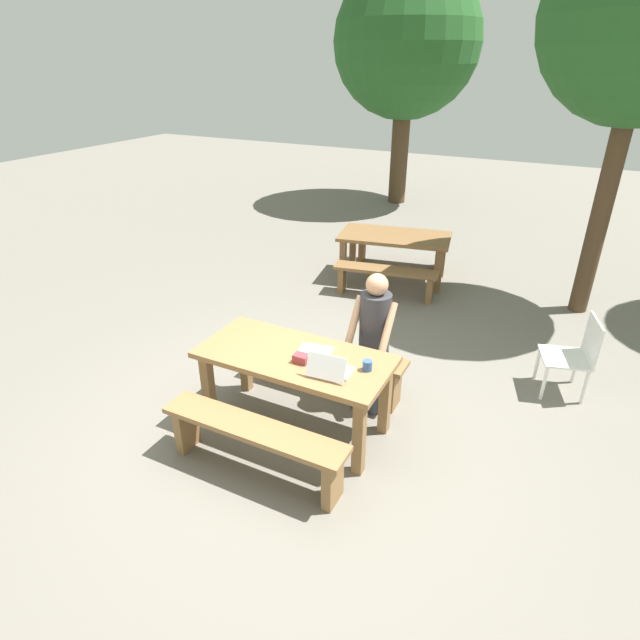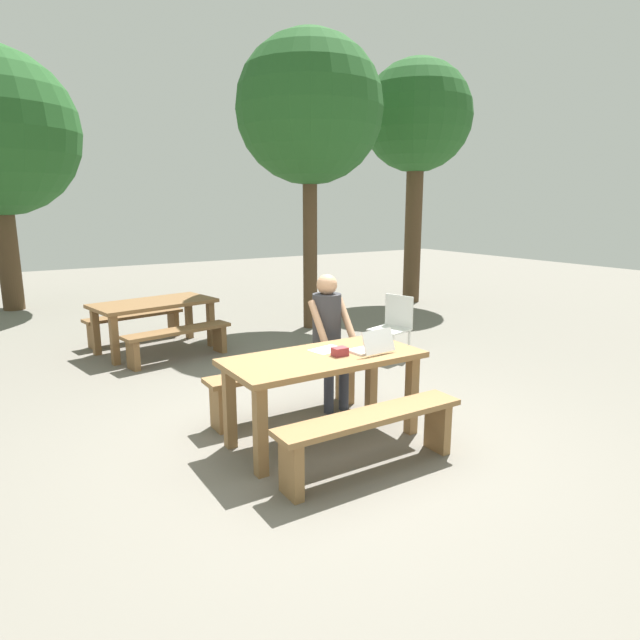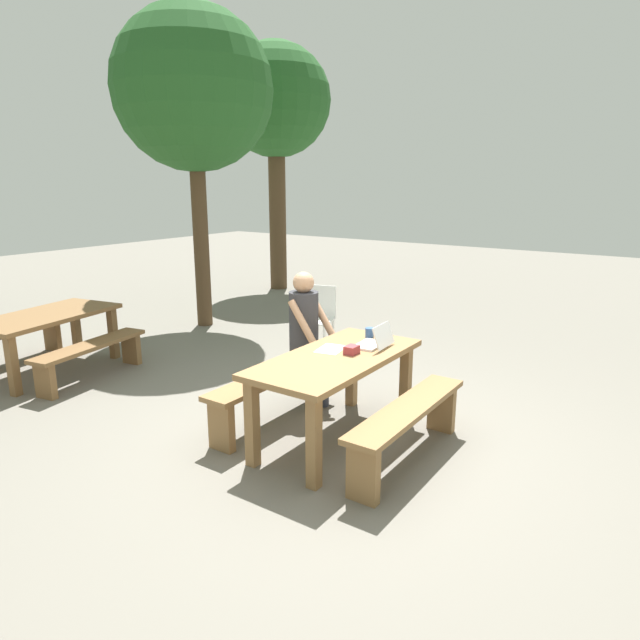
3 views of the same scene
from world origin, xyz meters
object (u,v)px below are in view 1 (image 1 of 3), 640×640
Objects in this scene: laptop at (330,369)px; coffee_mug at (367,365)px; tree_right at (407,43)px; picnic_table_front at (295,366)px; person_seated at (373,332)px; small_pouch at (301,358)px; picnic_table_mid at (394,242)px; plastic_chair at (574,354)px.

laptop is 0.32m from coffee_mug.
coffee_mug is (0.25, 0.20, -0.01)m from laptop.
tree_right is at bearing 107.44° from coffee_mug.
picnic_table_front is at bearing -23.60° from laptop.
person_seated is (0.47, 0.65, 0.15)m from picnic_table_front.
small_pouch is (0.11, -0.08, 0.16)m from picnic_table_front.
laptop reaches higher than picnic_table_front.
picnic_table_front is 0.98× the size of picnic_table_mid.
laptop is at bearing -74.49° from tree_right.
picnic_table_mid is at bearing 106.04° from coffee_mug.
person_seated is at bearing -98.70° from laptop.
tree_right is (-1.52, 4.53, 2.71)m from picnic_table_mid.
laptop is at bearing -59.53° from plastic_chair.
person_seated is 8.42m from tree_right.
laptop is at bearing -88.46° from picnic_table_mid.
laptop is 0.25× the size of person_seated.
laptop is 0.41× the size of plastic_chair.
tree_right is at bearing 107.47° from person_seated.
coffee_mug reaches higher than plastic_chair.
picnic_table_front is 0.21m from small_pouch.
small_pouch reaches higher than picnic_table_mid.
laptop reaches higher than coffee_mug.
person_seated reaches higher than plastic_chair.
picnic_table_front is at bearing -126.15° from person_seated.
picnic_table_front is 2.81m from plastic_chair.
small_pouch is 0.15× the size of plastic_chair.
person_seated is 0.78× the size of picnic_table_mid.
picnic_table_front is at bearing -67.67° from plastic_chair.
picnic_table_mid is at bearing 105.83° from person_seated.
coffee_mug is 0.11× the size of plastic_chair.
picnic_table_mid is (-0.42, 3.79, -0.05)m from picnic_table_front.
coffee_mug reaches higher than picnic_table_front.
laptop is 0.80m from person_seated.
tree_right reaches higher than coffee_mug.
picnic_table_mid is (-0.53, 3.88, -0.21)m from small_pouch.
laptop is at bearing -11.64° from small_pouch.
person_seated is at bearing -72.53° from tree_right.
plastic_chair is 0.48× the size of picnic_table_mid.
small_pouch is 0.56m from coffee_mug.
coffee_mug is at bearing -72.83° from person_seated.
picnic_table_front is 1.25× the size of person_seated.
coffee_mug is at bearing -58.45° from plastic_chair.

